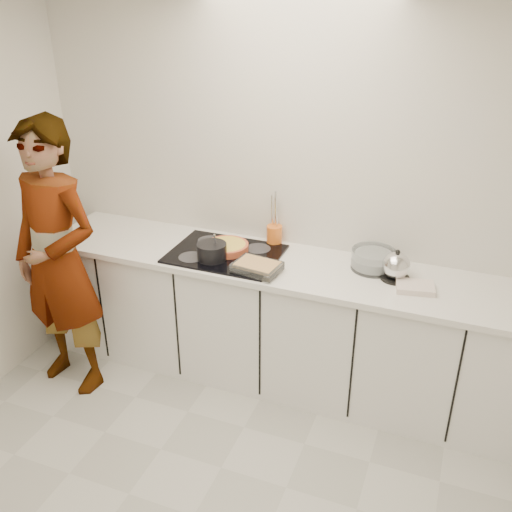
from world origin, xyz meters
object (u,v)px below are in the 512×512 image
at_px(mixing_bowl, 373,260).
at_px(kettle, 396,267).
at_px(saucepan, 212,251).
at_px(tart_dish, 227,247).
at_px(hob, 225,254).
at_px(baking_dish, 257,266).
at_px(cook, 58,261).
at_px(utensil_crock, 274,235).

bearing_deg(mixing_bowl, kettle, -30.41).
bearing_deg(saucepan, tart_dish, 76.29).
distance_m(tart_dish, kettle, 1.11).
xyz_separation_m(hob, saucepan, (-0.04, -0.11, 0.06)).
distance_m(baking_dish, cook, 1.29).
bearing_deg(kettle, saucepan, -171.29).
xyz_separation_m(mixing_bowl, utensil_crock, (-0.70, 0.13, 0.01)).
bearing_deg(mixing_bowl, hob, -170.82).
xyz_separation_m(saucepan, cook, (-0.90, -0.40, -0.05)).
xyz_separation_m(baking_dish, kettle, (0.81, 0.23, 0.04)).
distance_m(saucepan, baking_dish, 0.34).
bearing_deg(utensil_crock, saucepan, -126.29).
bearing_deg(mixing_bowl, utensil_crock, 169.77).
height_order(tart_dish, saucepan, saucepan).
height_order(tart_dish, utensil_crock, utensil_crock).
bearing_deg(cook, utensil_crock, 41.43).
height_order(hob, saucepan, saucepan).
bearing_deg(mixing_bowl, baking_dish, -154.37).
bearing_deg(kettle, utensil_crock, 165.78).
relative_size(saucepan, utensil_crock, 1.50).
distance_m(saucepan, kettle, 1.16).
bearing_deg(cook, saucepan, 31.66).
bearing_deg(hob, saucepan, -111.08).
bearing_deg(saucepan, cook, -156.15).
height_order(tart_dish, mixing_bowl, mixing_bowl).
height_order(mixing_bowl, kettle, kettle).
bearing_deg(tart_dish, mixing_bowl, 6.75).
bearing_deg(kettle, hob, -176.74).
height_order(baking_dish, utensil_crock, utensil_crock).
relative_size(baking_dish, kettle, 1.53).
relative_size(tart_dish, utensil_crock, 2.38).
relative_size(utensil_crock, cook, 0.07).
height_order(saucepan, cook, cook).
xyz_separation_m(saucepan, utensil_crock, (0.29, 0.39, -0.00)).
relative_size(mixing_bowl, kettle, 1.51).
relative_size(tart_dish, saucepan, 1.58).
bearing_deg(kettle, baking_dish, -164.48).
bearing_deg(tart_dish, utensil_crock, 43.69).
bearing_deg(tart_dish, baking_dish, -34.47).
bearing_deg(tart_dish, hob, -81.32).
relative_size(tart_dish, kettle, 1.59).
bearing_deg(tart_dish, saucepan, -103.71).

